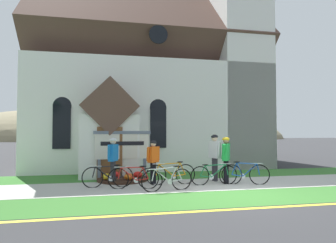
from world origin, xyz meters
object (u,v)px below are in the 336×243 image
bicycle_orange (108,176)px  cyclist_in_white_jersey (215,153)px  bicycle_blue (167,179)px  bicycle_black (245,174)px  bicycle_green (134,178)px  roadside_conifer (246,89)px  cyclist_in_green_jersey (226,156)px  bicycle_white (214,175)px  cyclist_in_blue_jersey (153,159)px  bicycle_silver (171,174)px  church_sign (122,147)px  cyclist_in_red_jersey (113,157)px

bicycle_orange → cyclist_in_white_jersey: bearing=6.4°
bicycle_blue → bicycle_black: bearing=10.3°
bicycle_green → bicycle_orange: size_ratio=0.97×
roadside_conifer → bicycle_orange: bearing=-141.9°
cyclist_in_green_jersey → cyclist_in_white_jersey: bearing=112.0°
bicycle_white → cyclist_in_blue_jersey: (-2.12, 0.60, 0.55)m
bicycle_orange → cyclist_in_blue_jersey: 1.73m
bicycle_white → cyclist_in_white_jersey: cyclist_in_white_jersey is taller
bicycle_blue → cyclist_in_white_jersey: 2.66m
bicycle_orange → cyclist_in_blue_jersey: (1.61, 0.33, 0.54)m
bicycle_silver → cyclist_in_green_jersey: cyclist_in_green_jersey is taller
church_sign → cyclist_in_white_jersey: (3.48, -1.18, -0.23)m
cyclist_in_blue_jersey → bicycle_orange: bearing=-168.5°
bicycle_blue → cyclist_in_green_jersey: cyclist_in_green_jersey is taller
bicycle_blue → bicycle_green: bearing=153.6°
cyclist_in_red_jersey → bicycle_white: bearing=-13.7°
bicycle_orange → cyclist_in_white_jersey: size_ratio=0.97×
bicycle_blue → cyclist_in_blue_jersey: bearing=101.9°
cyclist_in_red_jersey → cyclist_in_blue_jersey: bearing=-10.7°
church_sign → bicycle_orange: (-0.54, -1.64, -0.93)m
bicycle_black → cyclist_in_blue_jersey: (-3.25, 0.76, 0.53)m
bicycle_silver → cyclist_in_white_jersey: size_ratio=1.01×
bicycle_blue → bicycle_silver: bicycle_silver is taller
bicycle_blue → roadside_conifer: size_ratio=0.25×
bicycle_white → cyclist_in_green_jersey: cyclist_in_green_jersey is taller
cyclist_in_red_jersey → cyclist_in_blue_jersey: 1.47m
cyclist_in_red_jersey → cyclist_in_green_jersey: cyclist_in_green_jersey is taller
cyclist_in_green_jersey → cyclist_in_blue_jersey: (-2.64, 0.44, -0.09)m
bicycle_black → bicycle_silver: (-2.63, 0.50, 0.00)m
bicycle_black → cyclist_in_red_jersey: bearing=167.6°
bicycle_white → bicycle_blue: bearing=-159.1°
bicycle_silver → cyclist_in_green_jersey: (2.03, -0.18, 0.62)m
bicycle_green → bicycle_orange: (-0.84, 0.45, 0.01)m
bicycle_white → bicycle_blue: 1.97m
bicycle_orange → roadside_conifer: size_ratio=0.26×
bicycle_orange → cyclist_in_white_jersey: cyclist_in_white_jersey is taller
cyclist_in_blue_jersey → roadside_conifer: bearing=42.7°
church_sign → bicycle_orange: size_ratio=1.32×
roadside_conifer → bicycle_black: bearing=-116.8°
bicycle_silver → cyclist_in_red_jersey: cyclist_in_red_jersey is taller
bicycle_black → bicycle_orange: (-4.86, 0.43, -0.01)m
bicycle_green → bicycle_blue: (1.04, -0.52, 0.00)m
bicycle_white → bicycle_silver: (-1.50, 0.33, 0.02)m
bicycle_blue → bicycle_black: 3.02m
bicycle_silver → cyclist_in_blue_jersey: size_ratio=1.15×
cyclist_in_red_jersey → cyclist_in_green_jersey: bearing=-9.9°
bicycle_blue → cyclist_in_red_jersey: cyclist_in_red_jersey is taller
bicycle_black → bicycle_white: bearing=171.8°
cyclist_in_green_jersey → roadside_conifer: bearing=58.2°
bicycle_black → cyclist_in_white_jersey: bearing=133.3°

